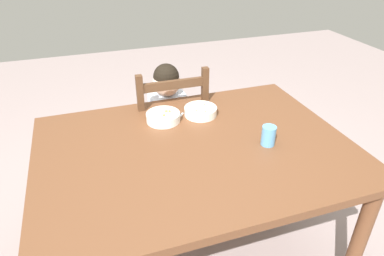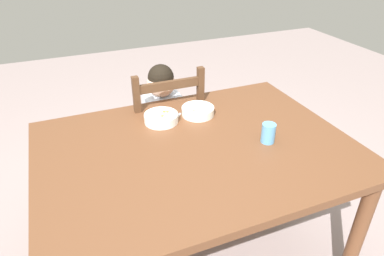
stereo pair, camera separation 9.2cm
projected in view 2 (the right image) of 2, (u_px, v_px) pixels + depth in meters
The scene contains 8 objects.
ground_plane at pixel (196, 256), 2.02m from camera, with size 8.00×8.00×0.00m, color gray.
dining_table at pixel (197, 162), 1.67m from camera, with size 1.47×1.07×0.77m.
dining_chair at pixel (165, 139), 2.25m from camera, with size 0.42×0.42×0.98m.
child_figure at pixel (164, 116), 2.16m from camera, with size 0.32×0.31×0.97m.
bowl_of_peas at pixel (198, 111), 1.88m from camera, with size 0.18×0.18×0.05m.
bowl_of_carrots at pixel (161, 118), 1.81m from camera, with size 0.18×0.18×0.05m.
spoon at pixel (174, 121), 1.82m from camera, with size 0.11×0.12×0.01m.
drinking_cup at pixel (268, 133), 1.63m from camera, with size 0.07×0.07×0.10m, color #5BA0D9.
Camera 2 is at (-0.53, -1.25, 1.67)m, focal length 32.22 mm.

